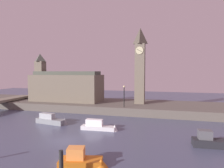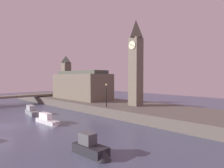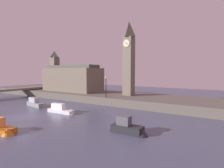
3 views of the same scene
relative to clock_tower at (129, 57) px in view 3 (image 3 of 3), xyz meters
The scene contains 9 objects.
ground_plane 23.05m from the clock_tower, 106.95° to the right, with size 120.00×120.00×0.00m, color #474C66.
far_embankment 10.62m from the clock_tower, behind, with size 70.00×12.00×1.50m, color #5B544C.
clock_tower is the anchor object (origin of this frame).
parliament_hall 17.34m from the clock_tower, behind, with size 15.52×6.60×10.62m.
streetlamp 7.75m from the clock_tower, 114.02° to the right, with size 0.36×0.36×3.99m.
boat_barge_dark 22.19m from the clock_tower, 60.90° to the right, with size 4.06×1.61×1.78m.
boat_ferry_white 17.82m from the clock_tower, 103.12° to the right, with size 5.33×1.45×1.74m.
boat_patrol_orange 26.83m from the clock_tower, 93.47° to the right, with size 4.69×2.38×1.69m.
boat_cruiser_grey 20.15m from the clock_tower, 130.14° to the right, with size 5.56×2.01×1.79m.
Camera 3 is at (25.41, -14.97, 6.51)m, focal length 30.54 mm.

